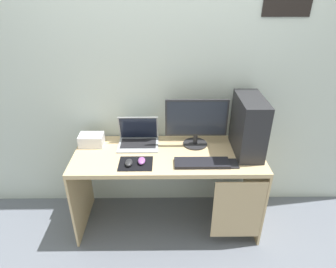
# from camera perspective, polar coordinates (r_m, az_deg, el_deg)

# --- Properties ---
(ground_plane) EXTENTS (8.00, 8.00, 0.00)m
(ground_plane) POSITION_cam_1_polar(r_m,az_deg,el_deg) (2.84, -0.00, -16.50)
(ground_plane) COLOR slate
(wall_back) EXTENTS (4.00, 0.05, 2.60)m
(wall_back) POSITION_cam_1_polar(r_m,az_deg,el_deg) (2.45, -0.02, 11.70)
(wall_back) COLOR beige
(wall_back) RESTS_ON ground_plane
(desk) EXTENTS (1.54, 0.59, 0.74)m
(desk) POSITION_cam_1_polar(r_m,az_deg,el_deg) (2.45, 0.48, -6.79)
(desk) COLOR tan
(desk) RESTS_ON ground_plane
(pc_tower) EXTENTS (0.20, 0.43, 0.46)m
(pc_tower) POSITION_cam_1_polar(r_m,az_deg,el_deg) (2.39, 15.47, 1.57)
(pc_tower) COLOR #232326
(pc_tower) RESTS_ON desk
(monitor) EXTENTS (0.51, 0.20, 0.41)m
(monitor) POSITION_cam_1_polar(r_m,az_deg,el_deg) (2.41, 5.55, 2.32)
(monitor) COLOR #232326
(monitor) RESTS_ON desk
(laptop) EXTENTS (0.34, 0.25, 0.24)m
(laptop) POSITION_cam_1_polar(r_m,az_deg,el_deg) (2.50, -5.82, -0.96)
(laptop) COLOR #9EA3A8
(laptop) RESTS_ON desk
(projector) EXTENTS (0.20, 0.14, 0.10)m
(projector) POSITION_cam_1_polar(r_m,az_deg,el_deg) (2.56, -14.72, -1.12)
(projector) COLOR silver
(projector) RESTS_ON desk
(keyboard) EXTENTS (0.42, 0.14, 0.02)m
(keyboard) POSITION_cam_1_polar(r_m,az_deg,el_deg) (2.26, 6.62, -5.64)
(keyboard) COLOR black
(keyboard) RESTS_ON desk
(mousepad) EXTENTS (0.26, 0.20, 0.00)m
(mousepad) POSITION_cam_1_polar(r_m,az_deg,el_deg) (2.27, -6.33, -5.77)
(mousepad) COLOR black
(mousepad) RESTS_ON desk
(mouse_left) EXTENTS (0.06, 0.10, 0.03)m
(mouse_left) POSITION_cam_1_polar(r_m,az_deg,el_deg) (2.26, -5.19, -5.23)
(mouse_left) COLOR #8C4C99
(mouse_left) RESTS_ON mousepad
(mouse_right) EXTENTS (0.06, 0.10, 0.03)m
(mouse_right) POSITION_cam_1_polar(r_m,az_deg,el_deg) (2.25, -7.66, -5.57)
(mouse_right) COLOR #232326
(mouse_right) RESTS_ON mousepad
(cell_phone) EXTENTS (0.07, 0.13, 0.01)m
(cell_phone) POSITION_cam_1_polar(r_m,az_deg,el_deg) (2.30, 12.64, -5.68)
(cell_phone) COLOR #232326
(cell_phone) RESTS_ON desk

